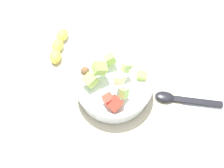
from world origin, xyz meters
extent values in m
plane|color=silver|center=(0.00, 0.00, 0.00)|extent=(2.40, 2.40, 0.00)
cube|color=#BCB299|center=(0.00, 0.00, 0.00)|extent=(0.41, 0.30, 0.01)
cylinder|color=white|center=(0.00, -0.01, 0.03)|extent=(0.21, 0.21, 0.05)
torus|color=white|center=(0.00, -0.01, 0.06)|extent=(0.23, 0.23, 0.02)
cube|color=#BC3828|center=(0.01, 0.05, 0.08)|extent=(0.04, 0.04, 0.02)
cube|color=beige|center=(-0.02, 0.01, 0.11)|extent=(0.03, 0.04, 0.03)
cube|color=#93C160|center=(-0.03, 0.03, 0.09)|extent=(0.03, 0.03, 0.03)
cube|color=#8CB74C|center=(0.04, -0.03, 0.11)|extent=(0.05, 0.05, 0.04)
cube|color=beige|center=(-0.04, -0.08, 0.07)|extent=(0.03, 0.03, 0.02)
cube|color=#9EC656|center=(-0.08, -0.04, 0.06)|extent=(0.03, 0.03, 0.02)
cube|color=#9EC656|center=(0.02, -0.07, 0.09)|extent=(0.04, 0.04, 0.04)
cube|color=#A3CC6B|center=(-0.03, -0.04, 0.10)|extent=(0.03, 0.03, 0.03)
cube|color=#BC3828|center=(-0.01, 0.06, 0.08)|extent=(0.05, 0.05, 0.05)
sphere|color=brown|center=(0.09, -0.04, 0.06)|extent=(0.04, 0.04, 0.03)
cube|color=#9EC656|center=(0.06, 0.00, 0.08)|extent=(0.05, 0.05, 0.04)
ellipsoid|color=black|center=(-0.15, -0.01, 0.01)|extent=(0.06, 0.04, 0.01)
cube|color=black|center=(-0.24, 0.00, 0.01)|extent=(0.15, 0.03, 0.01)
ellipsoid|color=yellow|center=(0.19, -0.22, 0.02)|extent=(0.05, 0.06, 0.04)
ellipsoid|color=yellow|center=(0.20, -0.17, 0.02)|extent=(0.04, 0.06, 0.04)
ellipsoid|color=yellow|center=(0.20, -0.12, 0.02)|extent=(0.04, 0.06, 0.04)
camera|label=1|loc=(-0.03, 0.38, 0.68)|focal=41.66mm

